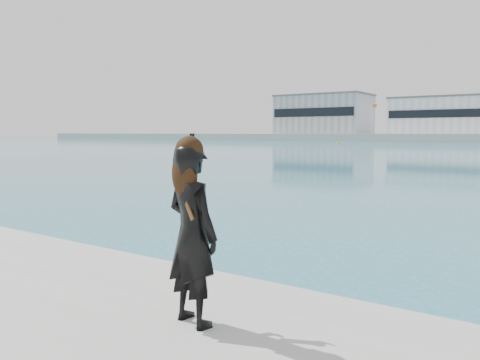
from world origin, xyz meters
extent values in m
cube|color=gray|center=(-55.00, 128.00, 7.50)|extent=(26.00, 16.00, 11.00)
cube|color=black|center=(-55.00, 119.90, 8.05)|extent=(24.70, 0.20, 2.42)
cube|color=#59595B|center=(-55.00, 128.00, 13.25)|extent=(26.52, 16.32, 0.50)
cube|color=silver|center=(-22.00, 128.00, 6.50)|extent=(24.00, 15.00, 9.00)
cube|color=black|center=(-22.00, 120.40, 6.95)|extent=(22.80, 0.20, 1.98)
cube|color=#59595B|center=(-22.00, 128.00, 11.25)|extent=(24.48, 15.30, 0.50)
cylinder|color=silver|center=(-38.00, 121.00, 6.00)|extent=(0.16, 0.16, 8.00)
cube|color=#E45F0D|center=(-37.40, 121.00, 9.40)|extent=(1.20, 0.04, 0.80)
sphere|color=#E6B40C|center=(-34.02, 88.09, 0.00)|extent=(0.50, 0.50, 0.50)
imported|color=black|center=(0.56, -0.29, 1.54)|extent=(0.61, 0.46, 1.49)
sphere|color=black|center=(0.56, -0.31, 2.24)|extent=(0.23, 0.23, 0.23)
ellipsoid|color=black|center=(0.55, -0.36, 2.05)|extent=(0.25, 0.13, 0.40)
cylinder|color=tan|center=(0.37, -0.14, 2.14)|extent=(0.11, 0.18, 0.32)
cylinder|color=white|center=(0.38, -0.10, 2.27)|extent=(0.09, 0.09, 0.03)
cube|color=black|center=(0.39, -0.06, 2.32)|extent=(0.06, 0.02, 0.11)
cube|color=#4C2D14|center=(0.57, -0.38, 1.84)|extent=(0.21, 0.06, 0.30)
camera|label=1|loc=(2.98, -3.18, 2.38)|focal=35.00mm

